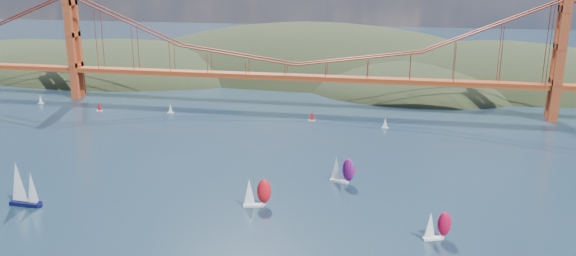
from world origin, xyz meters
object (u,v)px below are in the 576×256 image
at_px(sloop_navy, 22,185).
at_px(racer_1, 437,225).
at_px(racer_rwb, 342,169).
at_px(racer_0, 256,192).

bearing_deg(sloop_navy, racer_1, 3.11).
xyz_separation_m(sloop_navy, racer_rwb, (90.42, 36.59, -1.96)).
bearing_deg(sloop_navy, racer_0, 12.96).
xyz_separation_m(racer_0, racer_rwb, (22.66, 23.95, 0.10)).
relative_size(sloop_navy, racer_0, 1.56).
height_order(sloop_navy, racer_0, sloop_navy).
xyz_separation_m(sloop_navy, racer_1, (118.65, 1.48, -2.53)).
height_order(racer_1, racer_rwb, racer_rwb).
relative_size(racer_0, racer_1, 1.12).
distance_m(racer_0, racer_1, 52.10).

